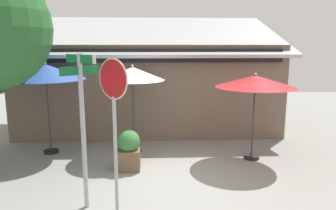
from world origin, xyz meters
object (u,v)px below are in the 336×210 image
(street_sign_post, at_px, (82,117))
(patio_umbrella_crimson_right, at_px, (255,82))
(patio_umbrella_ivory_center, at_px, (132,75))
(patio_umbrella_royal_blue_left, at_px, (45,72))
(sidewalk_planter, at_px, (129,150))
(stop_sign, at_px, (114,108))

(street_sign_post, bearing_deg, patio_umbrella_crimson_right, 31.60)
(patio_umbrella_ivory_center, xyz_separation_m, patio_umbrella_crimson_right, (3.44, -0.73, -0.16))
(patio_umbrella_royal_blue_left, height_order, sidewalk_planter, patio_umbrella_royal_blue_left)
(patio_umbrella_crimson_right, distance_m, sidewalk_planter, 3.94)
(stop_sign, xyz_separation_m, sidewalk_planter, (0.07, 2.17, -1.56))
(street_sign_post, distance_m, patio_umbrella_crimson_right, 4.95)
(patio_umbrella_royal_blue_left, bearing_deg, patio_umbrella_crimson_right, -7.59)
(patio_umbrella_royal_blue_left, distance_m, sidewalk_planter, 3.45)
(street_sign_post, relative_size, patio_umbrella_crimson_right, 1.24)
(street_sign_post, height_order, patio_umbrella_ivory_center, street_sign_post)
(stop_sign, xyz_separation_m, patio_umbrella_royal_blue_left, (-2.41, 3.59, 0.36))
(street_sign_post, distance_m, stop_sign, 0.70)
(patio_umbrella_ivory_center, height_order, sidewalk_planter, patio_umbrella_ivory_center)
(street_sign_post, relative_size, stop_sign, 1.03)
(patio_umbrella_royal_blue_left, bearing_deg, stop_sign, -56.05)
(patio_umbrella_crimson_right, height_order, sidewalk_planter, patio_umbrella_crimson_right)
(street_sign_post, bearing_deg, patio_umbrella_royal_blue_left, 117.70)
(stop_sign, bearing_deg, sidewalk_planter, 88.08)
(street_sign_post, bearing_deg, stop_sign, -17.43)
(patio_umbrella_royal_blue_left, bearing_deg, patio_umbrella_ivory_center, -1.55)
(patio_umbrella_royal_blue_left, bearing_deg, sidewalk_planter, -29.65)
(stop_sign, height_order, patio_umbrella_crimson_right, stop_sign)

